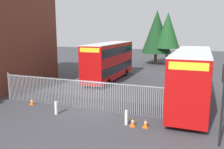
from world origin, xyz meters
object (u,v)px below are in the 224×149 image
object	(u,v)px
traffic_light_kerbside	(224,91)
traffic_cone_by_gate	(133,122)
double_decker_bus_near_gate	(191,77)
bollard_center_front	(126,117)
double_decker_bus_behind_fence_left	(109,60)
traffic_cone_near_kerb	(32,101)
traffic_cone_mid_forecourt	(146,123)
bollard_near_left	(56,108)

from	to	relation	value
traffic_light_kerbside	traffic_cone_by_gate	bearing A→B (deg)	169.39
double_decker_bus_near_gate	bollard_center_front	xyz separation A→B (m)	(-3.60, -5.14, -1.95)
double_decker_bus_behind_fence_left	bollard_center_front	bearing A→B (deg)	-64.31
double_decker_bus_behind_fence_left	bollard_center_front	distance (m)	14.28
double_decker_bus_behind_fence_left	traffic_cone_near_kerb	xyz separation A→B (m)	(-2.22, -11.54, -2.13)
double_decker_bus_near_gate	traffic_cone_near_kerb	distance (m)	12.76
traffic_cone_by_gate	double_decker_bus_near_gate	bearing A→B (deg)	59.37
double_decker_bus_behind_fence_left	traffic_light_kerbside	distance (m)	18.01
double_decker_bus_behind_fence_left	traffic_cone_mid_forecourt	xyz separation A→B (m)	(7.40, -12.80, -2.13)
bollard_center_front	traffic_cone_near_kerb	bearing A→B (deg)	171.77
traffic_cone_near_kerb	traffic_cone_by_gate	bearing A→B (deg)	-8.74
bollard_near_left	traffic_cone_mid_forecourt	xyz separation A→B (m)	(6.53, -0.08, -0.19)
bollard_center_front	traffic_light_kerbside	world-z (taller)	traffic_light_kerbside
traffic_cone_by_gate	traffic_cone_mid_forecourt	distance (m)	0.80
double_decker_bus_near_gate	traffic_cone_mid_forecourt	size ratio (longest dim) A/B	18.32
traffic_light_kerbside	bollard_center_front	bearing A→B (deg)	168.79
traffic_cone_mid_forecourt	traffic_cone_near_kerb	world-z (taller)	same
bollard_center_front	traffic_cone_near_kerb	size ratio (longest dim) A/B	1.61
traffic_cone_by_gate	traffic_cone_near_kerb	xyz separation A→B (m)	(-8.82, 1.36, 0.00)
traffic_cone_mid_forecourt	bollard_center_front	bearing A→B (deg)	177.49
double_decker_bus_near_gate	traffic_light_kerbside	world-z (taller)	double_decker_bus_near_gate
double_decker_bus_near_gate	traffic_light_kerbside	bearing A→B (deg)	-73.80
double_decker_bus_near_gate	traffic_cone_by_gate	bearing A→B (deg)	-120.63
bollard_near_left	traffic_cone_near_kerb	distance (m)	3.32
bollard_near_left	traffic_cone_near_kerb	xyz separation A→B (m)	(-3.09, 1.19, -0.19)
bollard_center_front	traffic_light_kerbside	bearing A→B (deg)	-11.21
double_decker_bus_near_gate	double_decker_bus_behind_fence_left	distance (m)	12.35
double_decker_bus_behind_fence_left	traffic_cone_near_kerb	world-z (taller)	double_decker_bus_behind_fence_left
bollard_near_left	bollard_center_front	distance (m)	5.26
bollard_near_left	bollard_center_front	world-z (taller)	same
bollard_center_front	traffic_cone_near_kerb	xyz separation A→B (m)	(-8.35, 1.21, -0.19)
traffic_cone_near_kerb	double_decker_bus_near_gate	bearing A→B (deg)	18.21
double_decker_bus_behind_fence_left	traffic_cone_near_kerb	bearing A→B (deg)	-100.90
double_decker_bus_behind_fence_left	traffic_cone_mid_forecourt	distance (m)	14.94
double_decker_bus_near_gate	traffic_light_kerbside	xyz separation A→B (m)	(1.80, -6.21, 0.56)
traffic_cone_mid_forecourt	traffic_cone_by_gate	bearing A→B (deg)	-173.46
traffic_cone_mid_forecourt	traffic_cone_near_kerb	distance (m)	9.70
bollard_center_front	traffic_cone_by_gate	size ratio (longest dim) A/B	1.61
bollard_center_front	traffic_cone_near_kerb	distance (m)	8.44
traffic_cone_mid_forecourt	traffic_cone_near_kerb	bearing A→B (deg)	172.51
traffic_cone_by_gate	traffic_light_kerbside	world-z (taller)	traffic_light_kerbside
double_decker_bus_near_gate	bollard_center_front	bearing A→B (deg)	-125.00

